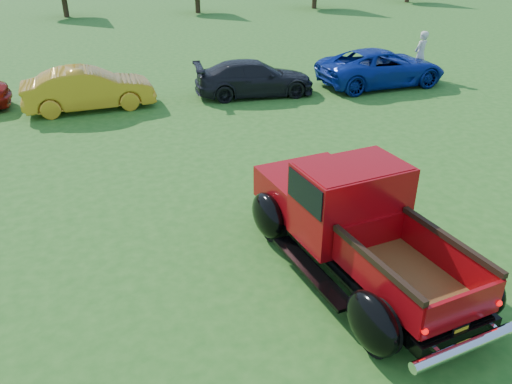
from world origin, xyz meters
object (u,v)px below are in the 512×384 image
at_px(pickup_truck, 348,217).
at_px(show_car_grey, 254,78).
at_px(show_car_yellow, 89,89).
at_px(show_car_blue, 382,67).
at_px(spectator, 420,55).

distance_m(pickup_truck, show_car_grey, 10.19).
height_order(pickup_truck, show_car_yellow, pickup_truck).
distance_m(pickup_truck, show_car_blue, 11.77).
xyz_separation_m(show_car_yellow, spectator, (12.40, -0.09, 0.23)).
xyz_separation_m(show_car_grey, show_car_blue, (4.88, -0.33, 0.07)).
xyz_separation_m(show_car_yellow, show_car_blue, (10.40, -0.57, -0.00)).
relative_size(pickup_truck, show_car_blue, 1.05).
height_order(pickup_truck, show_car_blue, pickup_truck).
bearing_deg(spectator, pickup_truck, 25.74).
relative_size(show_car_yellow, show_car_blue, 0.84).
bearing_deg(show_car_grey, pickup_truck, 176.50).
bearing_deg(spectator, show_car_blue, -10.11).
relative_size(pickup_truck, show_car_grey, 1.21).
bearing_deg(show_car_yellow, show_car_blue, -94.81).
height_order(show_car_grey, spectator, spectator).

